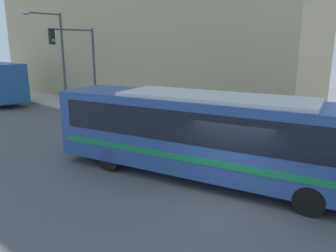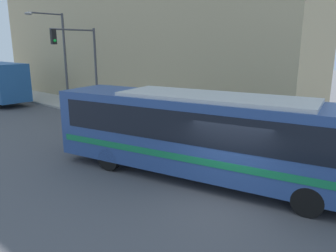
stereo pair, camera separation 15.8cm
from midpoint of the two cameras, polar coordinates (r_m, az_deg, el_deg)
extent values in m
plane|color=#515156|center=(11.03, 10.38, -12.41)|extent=(120.00, 120.00, 0.00)
cube|color=#B7B2A8|center=(29.32, -18.32, 3.92)|extent=(3.32, 70.00, 0.15)
cube|color=tan|center=(28.99, -7.40, 14.95)|extent=(6.00, 31.29, 10.77)
cube|color=#2D4C8C|center=(11.84, 7.48, -1.56)|extent=(5.01, 12.72, 2.64)
cube|color=black|center=(11.73, 7.55, 0.67)|extent=(4.84, 11.76, 1.09)
cube|color=#197F4C|center=(12.01, 7.39, -4.22)|extent=(4.95, 12.24, 0.24)
cube|color=silver|center=(11.55, 7.70, 4.99)|extent=(3.65, 7.19, 0.16)
cylinder|color=black|center=(14.87, -5.10, -3.26)|extent=(0.47, 0.96, 0.92)
cylinder|color=black|center=(13.20, -10.44, -5.72)|extent=(0.47, 0.96, 0.92)
cylinder|color=black|center=(12.57, 24.06, -7.77)|extent=(0.47, 0.96, 0.92)
cylinder|color=black|center=(10.54, 22.93, -11.87)|extent=(0.47, 0.96, 0.92)
cylinder|color=gold|center=(16.97, 7.35, -1.17)|extent=(0.24, 0.24, 0.60)
sphere|color=gold|center=(16.88, 7.39, 0.06)|extent=(0.23, 0.23, 0.23)
cylinder|color=gold|center=(16.89, 7.73, -1.15)|extent=(0.11, 0.15, 0.11)
cylinder|color=#47474C|center=(23.39, -12.89, 9.19)|extent=(0.16, 0.16, 5.76)
cylinder|color=#47474C|center=(22.42, -16.68, 15.77)|extent=(3.20, 0.11, 0.11)
cube|color=black|center=(21.67, -19.80, 14.42)|extent=(0.30, 0.24, 0.90)
sphere|color=#19D83F|center=(21.55, -19.55, 13.85)|extent=(0.18, 0.18, 0.18)
cylinder|color=#47474C|center=(19.94, -4.43, 1.94)|extent=(0.06, 0.06, 1.11)
cylinder|color=#4C4C51|center=(19.81, -4.47, 3.82)|extent=(0.14, 0.14, 0.22)
cylinder|color=#47474C|center=(26.65, -17.91, 10.70)|extent=(0.18, 0.18, 6.94)
cylinder|color=#47474C|center=(26.06, -21.01, 17.83)|extent=(2.57, 0.11, 0.11)
ellipsoid|color=gray|center=(25.45, -23.64, 17.53)|extent=(0.56, 0.28, 0.20)
camera|label=1|loc=(0.08, -90.31, -0.08)|focal=35.00mm
camera|label=2|loc=(0.08, 89.69, 0.08)|focal=35.00mm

